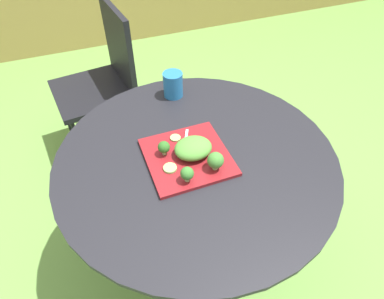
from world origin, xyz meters
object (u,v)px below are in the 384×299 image
at_px(drinking_glass, 173,86).
at_px(fork, 185,146).
at_px(patio_chair, 105,74).
at_px(salad_plate, 188,158).

bearing_deg(drinking_glass, fork, -101.70).
bearing_deg(drinking_glass, patio_chair, 111.37).
bearing_deg(patio_chair, fork, -80.18).
relative_size(patio_chair, salad_plate, 3.07).
bearing_deg(salad_plate, patio_chair, 99.00).
distance_m(patio_chair, salad_plate, 1.02).
height_order(patio_chair, fork, patio_chair).
distance_m(patio_chair, drinking_glass, 0.68).
xyz_separation_m(patio_chair, drinking_glass, (0.23, -0.59, 0.24)).
relative_size(patio_chair, drinking_glass, 8.17).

